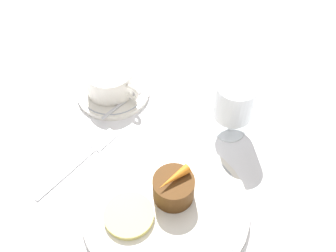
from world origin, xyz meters
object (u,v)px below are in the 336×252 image
Objects in this scene: dinner_plate at (165,207)px; wine_glass at (234,103)px; dessert_cake at (174,188)px; coffee_cup at (110,80)px; fork at (86,155)px.

wine_glass is at bearing 92.34° from dinner_plate.
wine_glass is 0.18m from dessert_cake.
wine_glass reaches higher than dessert_cake.
dessert_cake reaches higher than dinner_plate.
dinner_plate is 0.04m from dessert_cake.
dinner_plate is 0.21m from wine_glass.
coffee_cup is at bearing -164.48° from wine_glass.
dinner_plate is at bearing 1.94° from fork.
coffee_cup is at bearing 151.17° from dinner_plate.
dinner_plate is at bearing -87.66° from wine_glass.
fork is 2.78× the size of dessert_cake.
fork is (0.07, -0.14, -0.03)m from coffee_cup.
dinner_plate is 2.20× the size of coffee_cup.
wine_glass reaches higher than coffee_cup.
dinner_plate is 0.28m from coffee_cup.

